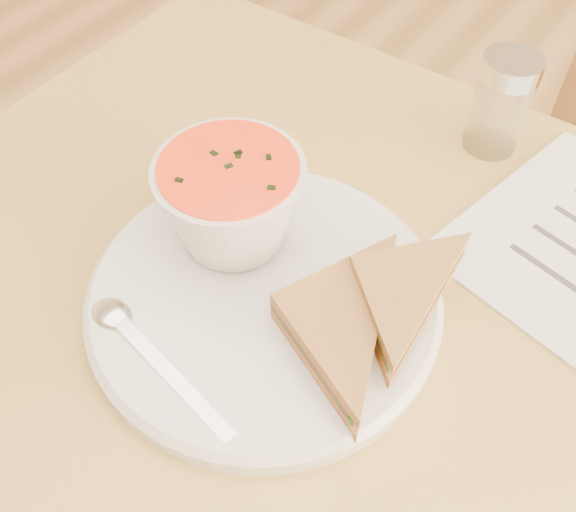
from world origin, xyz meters
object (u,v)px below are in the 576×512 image
Objects in this scene: dining_table at (361,509)px; soup_bowl at (232,206)px; condiment_shaker at (501,104)px; plate at (264,298)px.

soup_bowl reaches higher than dining_table.
dining_table is 9.87× the size of condiment_shaker.
soup_bowl is 0.29m from condiment_shaker.
condiment_shaker is (-0.05, 0.27, 0.43)m from dining_table.
soup_bowl is at bearing 176.81° from dining_table.
condiment_shaker is (0.07, 0.29, 0.04)m from plate.
soup_bowl is (-0.17, 0.01, 0.43)m from dining_table.
soup_bowl is (-0.05, 0.03, 0.05)m from plate.
plate is at bearing -169.40° from dining_table.
plate is at bearing -30.38° from soup_bowl.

